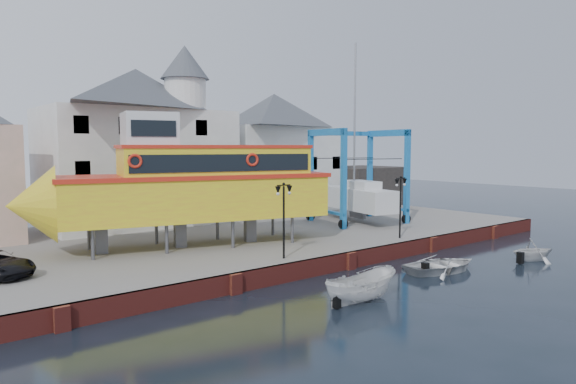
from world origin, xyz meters
TOP-DOWN VIEW (x-y plane):
  - ground at (0.00, 0.00)m, footprint 140.00×140.00m
  - hardstanding at (0.00, 11.00)m, footprint 44.00×22.00m
  - quay_wall at (-0.00, 0.10)m, footprint 44.00×0.47m
  - building_white_main at (-4.87, 18.39)m, footprint 14.00×8.30m
  - building_white_right at (9.00, 19.00)m, footprint 12.00×8.00m
  - shed_dark at (19.00, 17.00)m, footprint 8.00×7.00m
  - lamp_post_left at (-4.00, 1.20)m, footprint 1.12×0.32m
  - lamp_post_right at (6.00, 1.20)m, footprint 1.12×0.32m
  - tour_boat at (-6.89, 7.70)m, footprint 19.16×8.91m
  - travel_lift at (9.42, 9.01)m, footprint 7.68×9.88m
  - motorboat_a at (-4.18, -4.74)m, footprint 4.22×1.83m
  - motorboat_b at (3.74, -3.69)m, footprint 5.34×4.30m
  - motorboat_c at (10.62, -5.61)m, footprint 3.64×3.45m

SIDE VIEW (x-z plane):
  - ground at x=0.00m, z-range 0.00..0.00m
  - motorboat_a at x=-4.18m, z-range -0.80..0.80m
  - motorboat_b at x=3.74m, z-range -0.49..0.49m
  - motorboat_c at x=10.62m, z-range -0.76..0.76m
  - hardstanding at x=0.00m, z-range 0.00..1.00m
  - quay_wall at x=0.00m, z-range 0.00..1.00m
  - shed_dark at x=19.00m, z-range 1.00..5.00m
  - travel_lift at x=9.42m, z-range -3.83..10.65m
  - lamp_post_left at x=-4.00m, z-range 2.07..6.27m
  - lamp_post_right at x=6.00m, z-range 2.07..6.27m
  - tour_boat at x=-6.89m, z-range 0.77..8.89m
  - building_white_right at x=9.00m, z-range 1.00..12.20m
  - building_white_main at x=-4.87m, z-range 0.34..14.34m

